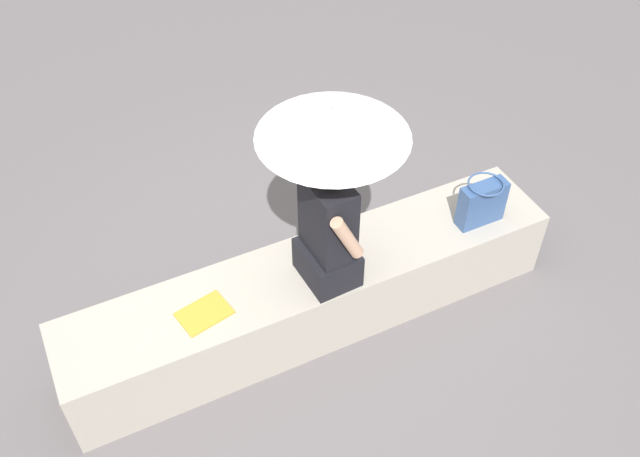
% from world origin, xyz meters
% --- Properties ---
extents(ground_plane, '(14.00, 14.00, 0.00)m').
position_xyz_m(ground_plane, '(0.00, 0.00, 0.00)').
color(ground_plane, '#605B5E').
extents(stone_bench, '(3.04, 0.55, 0.49)m').
position_xyz_m(stone_bench, '(0.00, 0.00, 0.25)').
color(stone_bench, '#A8A093').
rests_on(stone_bench, ground).
extents(person_seated, '(0.30, 0.48, 0.90)m').
position_xyz_m(person_seated, '(-0.05, 0.09, 0.88)').
color(person_seated, black).
rests_on(person_seated, stone_bench).
extents(parasol, '(0.79, 0.79, 1.14)m').
position_xyz_m(parasol, '(-0.11, 0.02, 1.52)').
color(parasol, '#B7B7BC').
rests_on(parasol, stone_bench).
extents(handbag_black, '(0.30, 0.22, 0.31)m').
position_xyz_m(handbag_black, '(-1.10, 0.10, 0.65)').
color(handbag_black, '#335184').
rests_on(handbag_black, stone_bench).
extents(magazine, '(0.32, 0.25, 0.01)m').
position_xyz_m(magazine, '(0.69, 0.05, 0.50)').
color(magazine, gold).
rests_on(magazine, stone_bench).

